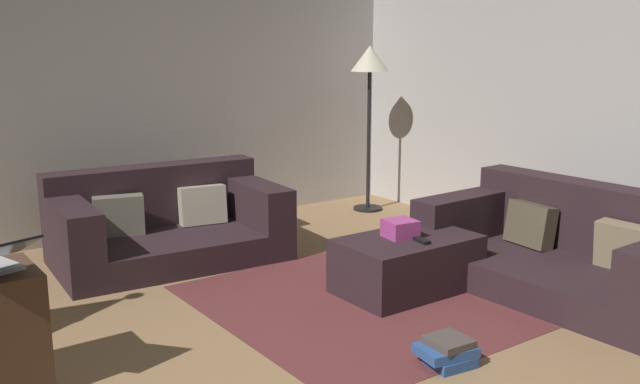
{
  "coord_description": "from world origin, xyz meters",
  "views": [
    {
      "loc": [
        -1.72,
        -2.66,
        1.65
      ],
      "look_at": [
        0.68,
        0.69,
        0.75
      ],
      "focal_mm": 39.69,
      "sensor_mm": 36.0,
      "label": 1
    }
  ],
  "objects": [
    {
      "name": "couch_right",
      "position": [
        2.26,
        0.04,
        0.26
      ],
      "size": [
        1.05,
        1.8,
        0.68
      ],
      "rotation": [
        0.0,
        0.0,
        1.6
      ],
      "color": "#2D1E23",
      "rests_on": "ground_plane"
    },
    {
      "name": "rear_partition",
      "position": [
        0.0,
        3.14,
        1.3
      ],
      "size": [
        6.4,
        0.12,
        2.6
      ],
      "primitive_type": "cube",
      "color": "#BCB7B2",
      "rests_on": "ground_plane"
    },
    {
      "name": "ottoman",
      "position": [
        1.36,
        0.64,
        0.18
      ],
      "size": [
        0.92,
        0.56,
        0.36
      ],
      "primitive_type": "cube",
      "color": "#2D1E23",
      "rests_on": "ground_plane"
    },
    {
      "name": "book_stack",
      "position": [
        0.78,
        -0.31,
        0.07
      ],
      "size": [
        0.31,
        0.26,
        0.15
      ],
      "color": "#2D5193",
      "rests_on": "ground_plane"
    },
    {
      "name": "couch_left",
      "position": [
        0.35,
        2.25,
        0.26
      ],
      "size": [
        1.72,
        1.07,
        0.68
      ],
      "rotation": [
        0.0,
        0.0,
        3.07
      ],
      "color": "#2D1E23",
      "rests_on": "ground_plane"
    },
    {
      "name": "area_rug",
      "position": [
        1.36,
        0.64,
        0.0
      ],
      "size": [
        2.6,
        2.0,
        0.01
      ],
      "primitive_type": "cube",
      "color": "brown",
      "rests_on": "ground_plane"
    },
    {
      "name": "tv_remote",
      "position": [
        1.36,
        0.52,
        0.37
      ],
      "size": [
        0.07,
        0.17,
        0.02
      ],
      "primitive_type": "cube",
      "rotation": [
        0.0,
        0.0,
        -0.16
      ],
      "color": "black",
      "rests_on": "ottoman"
    },
    {
      "name": "ground_plane",
      "position": [
        0.0,
        0.0,
        0.0
      ],
      "size": [
        6.4,
        6.4,
        0.0
      ],
      "primitive_type": "plane",
      "color": "#93704C"
    },
    {
      "name": "gift_box",
      "position": [
        1.33,
        0.68,
        0.42
      ],
      "size": [
        0.22,
        0.22,
        0.12
      ],
      "primitive_type": "cube",
      "rotation": [
        0.0,
        0.0,
        -0.15
      ],
      "color": "#B23F8C",
      "rests_on": "ottoman"
    },
    {
      "name": "corner_lamp",
      "position": [
        2.61,
        2.56,
        1.35
      ],
      "size": [
        0.36,
        0.36,
        1.58
      ],
      "color": "black",
      "rests_on": "ground_plane"
    }
  ]
}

